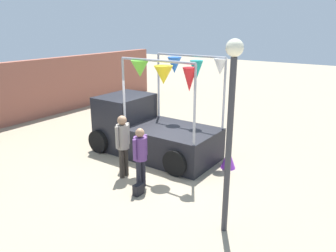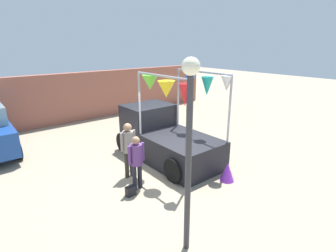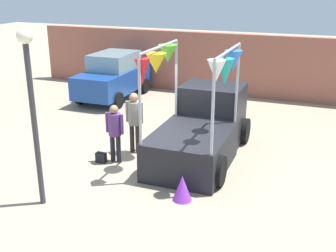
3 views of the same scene
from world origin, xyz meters
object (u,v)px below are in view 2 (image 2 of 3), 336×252
Objects in this scene: vendor_truck at (164,134)px; person_vendor at (128,145)px; person_customer at (136,158)px; street_lamp at (189,133)px; folded_kite_bundle_violet at (227,172)px; handbag at (131,191)px.

person_vendor is at bearing -162.57° from vendor_truck.
person_customer is 0.42× the size of street_lamp.
street_lamp is (-0.68, -3.39, 1.45)m from person_vendor.
handbag is at bearing 157.16° from folded_kite_bundle_violet.
vendor_truck reaches higher than person_customer.
vendor_truck is at bearing 33.12° from handbag.
person_customer is 0.91× the size of person_vendor.
person_vendor is at bearing 78.66° from street_lamp.
person_vendor is (-1.83, -0.57, 0.20)m from vendor_truck.
person_customer is 5.76× the size of handbag.
street_lamp is at bearing -101.34° from person_vendor.
person_vendor is 3.16m from folded_kite_bundle_violet.
vendor_truck is at bearing 17.43° from person_vendor.
folded_kite_bundle_violet is (0.36, -2.71, -0.58)m from vendor_truck.
person_customer is at bearing -146.33° from vendor_truck.
person_customer is 2.69× the size of folded_kite_bundle_violet.
person_customer is 0.82m from person_vendor.
vendor_truck is at bearing 97.54° from folded_kite_bundle_violet.
handbag is 0.07× the size of street_lamp.
vendor_truck reaches higher than handbag.
handbag is (-0.35, -0.20, -0.83)m from person_customer.
person_customer is at bearing -104.96° from person_vendor.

